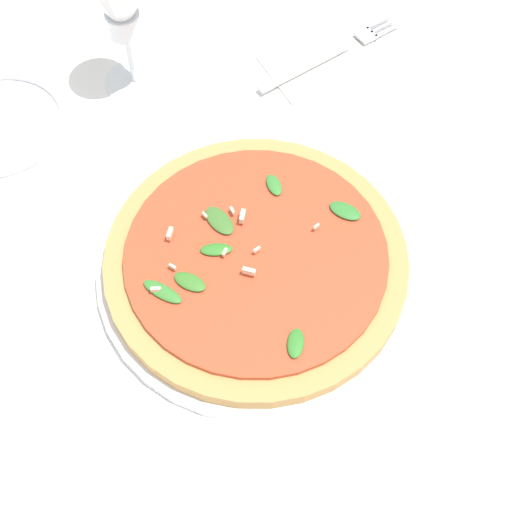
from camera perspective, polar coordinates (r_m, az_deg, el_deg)
ground_plane at (r=0.79m, az=1.04°, el=0.86°), size 6.00×6.00×0.00m
pizza_arugula_main at (r=0.76m, az=-0.01°, el=-0.51°), size 0.34×0.34×0.05m
wine_glass at (r=0.88m, az=-10.71°, el=18.54°), size 0.08×0.08×0.16m
napkin at (r=0.97m, az=5.47°, el=15.36°), size 0.15×0.10×0.01m
fork at (r=0.97m, az=5.90°, el=15.76°), size 0.23×0.04×0.00m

